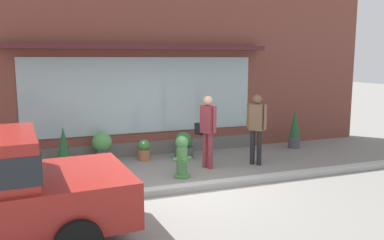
# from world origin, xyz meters

# --- Properties ---
(ground_plane) EXTENTS (60.00, 60.00, 0.00)m
(ground_plane) POSITION_xyz_m (0.00, 0.00, 0.00)
(ground_plane) COLOR gray
(curb_strip) EXTENTS (14.00, 0.24, 0.12)m
(curb_strip) POSITION_xyz_m (0.00, -0.20, 0.06)
(curb_strip) COLOR #B2B2AD
(curb_strip) RESTS_ON ground_plane
(storefront) EXTENTS (14.00, 0.81, 5.33)m
(storefront) POSITION_xyz_m (0.00, 3.19, 2.61)
(storefront) COLOR brown
(storefront) RESTS_ON ground_plane
(fire_hydrant) EXTENTS (0.42, 0.39, 0.92)m
(fire_hydrant) POSITION_xyz_m (0.28, 0.68, 0.48)
(fire_hydrant) COLOR #4C8C47
(fire_hydrant) RESTS_ON ground_plane
(pedestrian_with_handbag) EXTENTS (0.35, 0.66, 1.73)m
(pedestrian_with_handbag) POSITION_xyz_m (1.09, 1.19, 1.02)
(pedestrian_with_handbag) COLOR #8E333D
(pedestrian_with_handbag) RESTS_ON ground_plane
(pedestrian_passerby) EXTENTS (0.37, 0.41, 1.73)m
(pedestrian_passerby) POSITION_xyz_m (2.32, 1.05, 1.03)
(pedestrian_passerby) COLOR #232328
(pedestrian_passerby) RESTS_ON ground_plane
(potted_plant_window_center) EXTENTS (0.49, 0.49, 0.68)m
(potted_plant_window_center) POSITION_xyz_m (0.89, 2.29, 0.33)
(potted_plant_window_center) COLOR #4C4C51
(potted_plant_window_center) RESTS_ON ground_plane
(potted_plant_low_front) EXTENTS (0.49, 0.49, 0.78)m
(potted_plant_low_front) POSITION_xyz_m (-1.18, 2.55, 0.45)
(potted_plant_low_front) COLOR #4C4C51
(potted_plant_low_front) RESTS_ON ground_plane
(potted_plant_window_right) EXTENTS (0.34, 0.34, 1.15)m
(potted_plant_window_right) POSITION_xyz_m (4.30, 2.27, 0.55)
(potted_plant_window_right) COLOR #4C4C51
(potted_plant_window_right) RESTS_ON ground_plane
(potted_plant_near_hydrant) EXTENTS (0.35, 0.35, 1.00)m
(potted_plant_near_hydrant) POSITION_xyz_m (-2.10, 2.38, 0.48)
(potted_plant_near_hydrant) COLOR #33473D
(potted_plant_near_hydrant) RESTS_ON ground_plane
(potted_plant_trailing_edge) EXTENTS (0.32, 0.32, 0.54)m
(potted_plant_trailing_edge) POSITION_xyz_m (-0.14, 2.43, 0.26)
(potted_plant_trailing_edge) COLOR #9E6042
(potted_plant_trailing_edge) RESTS_ON ground_plane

